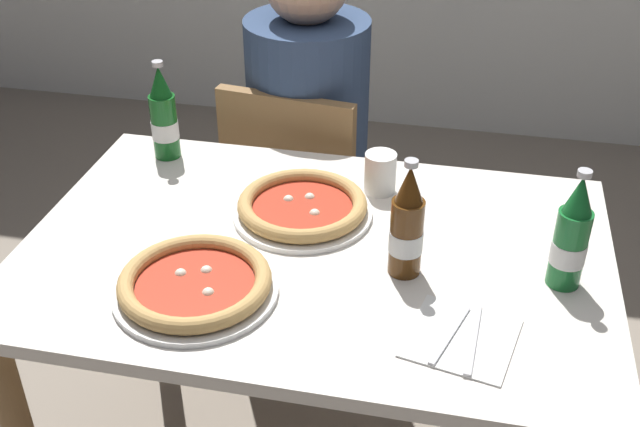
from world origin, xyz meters
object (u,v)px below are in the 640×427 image
object	(u,v)px
diner_seated	(308,159)
pizza_marinara_far	(302,207)
paper_cup	(380,173)
beer_bottle_left	(407,227)
pizza_margherita_near	(195,284)
dining_table_main	(315,291)
beer_bottle_center	(164,117)
beer_bottle_right	(571,238)
chair_behind_table	(302,198)
napkin_with_cutlery	(461,338)

from	to	relation	value
diner_seated	pizza_marinara_far	bearing A→B (deg)	-78.41
diner_seated	paper_cup	distance (m)	0.53
paper_cup	beer_bottle_left	bearing A→B (deg)	-72.83
pizza_margherita_near	beer_bottle_left	distance (m)	0.41
pizza_margherita_near	dining_table_main	bearing A→B (deg)	45.98
beer_bottle_center	beer_bottle_right	size ratio (longest dim) A/B	1.00
chair_behind_table	pizza_marinara_far	xyz separation A→B (m)	(0.12, -0.50, 0.29)
pizza_marinara_far	paper_cup	bearing A→B (deg)	42.58
diner_seated	beer_bottle_right	bearing A→B (deg)	-46.01
pizza_marinara_far	beer_bottle_left	xyz separation A→B (m)	(0.24, -0.16, 0.08)
beer_bottle_left	paper_cup	world-z (taller)	beer_bottle_left
pizza_margherita_near	beer_bottle_left	world-z (taller)	beer_bottle_left
pizza_margherita_near	beer_bottle_right	world-z (taller)	beer_bottle_right
pizza_margherita_near	beer_bottle_left	size ratio (longest dim) A/B	1.27
napkin_with_cutlery	beer_bottle_right	bearing A→B (deg)	48.39
chair_behind_table	pizza_marinara_far	size ratio (longest dim) A/B	2.79
dining_table_main	beer_bottle_center	size ratio (longest dim) A/B	4.86
chair_behind_table	pizza_margherita_near	bearing A→B (deg)	96.91
pizza_marinara_far	beer_bottle_left	size ratio (longest dim) A/B	1.24
pizza_margherita_near	napkin_with_cutlery	distance (m)	0.50
beer_bottle_left	napkin_with_cutlery	distance (m)	0.24
pizza_marinara_far	beer_bottle_right	distance (m)	0.56
napkin_with_cutlery	paper_cup	world-z (taller)	paper_cup
pizza_margherita_near	beer_bottle_right	bearing A→B (deg)	14.57
chair_behind_table	diner_seated	xyz separation A→B (m)	(0.01, 0.05, 0.10)
beer_bottle_center	dining_table_main	bearing A→B (deg)	-35.12
beer_bottle_left	beer_bottle_center	distance (m)	0.72
chair_behind_table	beer_bottle_center	size ratio (longest dim) A/B	3.44
dining_table_main	pizza_marinara_far	distance (m)	0.18
dining_table_main	beer_bottle_center	xyz separation A→B (m)	(-0.44, 0.31, 0.22)
paper_cup	beer_bottle_right	bearing A→B (deg)	-34.28
pizza_margherita_near	napkin_with_cutlery	size ratio (longest dim) A/B	1.47
beer_bottle_center	napkin_with_cutlery	world-z (taller)	beer_bottle_center
paper_cup	napkin_with_cutlery	bearing A→B (deg)	-65.62
dining_table_main	diner_seated	xyz separation A→B (m)	(-0.16, 0.66, -0.05)
pizza_marinara_far	pizza_margherita_near	bearing A→B (deg)	-113.79
chair_behind_table	beer_bottle_left	distance (m)	0.84
chair_behind_table	beer_bottle_right	world-z (taller)	beer_bottle_right
beer_bottle_right	chair_behind_table	bearing A→B (deg)	136.58
chair_behind_table	pizza_marinara_far	distance (m)	0.59
paper_cup	pizza_margherita_near	bearing A→B (deg)	-122.66
chair_behind_table	pizza_margherita_near	distance (m)	0.85
beer_bottle_right	diner_seated	bearing A→B (deg)	133.99
dining_table_main	pizza_marinara_far	world-z (taller)	pizza_marinara_far
dining_table_main	pizza_margherita_near	size ratio (longest dim) A/B	3.83
pizza_marinara_far	beer_bottle_left	bearing A→B (deg)	-33.10
beer_bottle_right	napkin_with_cutlery	distance (m)	0.29
chair_behind_table	napkin_with_cutlery	size ratio (longest dim) A/B	3.98
pizza_margherita_near	beer_bottle_left	bearing A→B (deg)	21.79
diner_seated	pizza_margherita_near	size ratio (longest dim) A/B	3.86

